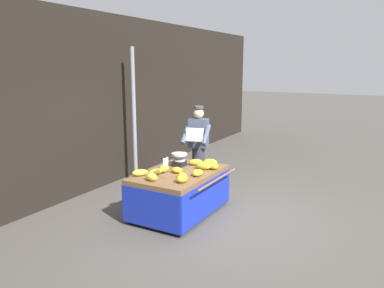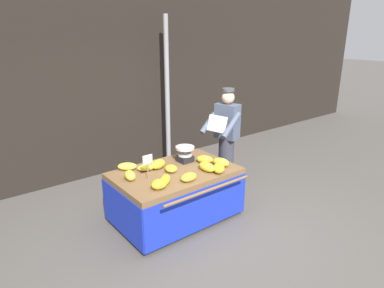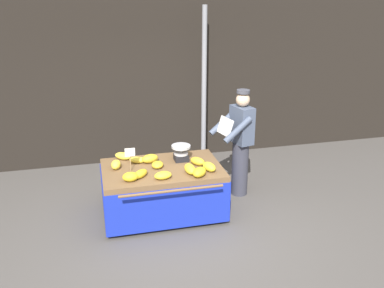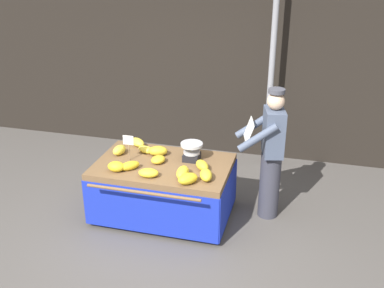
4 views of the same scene
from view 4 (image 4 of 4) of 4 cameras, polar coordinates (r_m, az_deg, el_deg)
ground_plane at (r=5.53m, az=-4.07°, el=-12.40°), size 60.00×60.00×0.00m
back_wall at (r=7.44m, az=2.95°, el=12.17°), size 16.00×0.24×3.54m
street_pole at (r=6.91m, az=9.89°, el=8.13°), size 0.09×0.09×2.88m
banana_cart at (r=5.79m, az=-3.63°, el=-4.26°), size 1.71×1.29×0.74m
weighing_scale at (r=5.73m, az=-0.04°, el=-0.96°), size 0.28×0.28×0.23m
price_sign at (r=5.73m, az=-7.99°, el=0.19°), size 0.14×0.01×0.34m
banana_bunch_0 at (r=5.52m, az=1.29°, el=-2.70°), size 0.25×0.27×0.11m
banana_bunch_1 at (r=5.29m, az=1.76°, el=-3.90°), size 0.21×0.28×0.12m
banana_bunch_2 at (r=5.71m, az=-4.27°, el=-1.96°), size 0.22×0.24×0.09m
banana_bunch_3 at (r=5.38m, az=-5.49°, el=-3.63°), size 0.26×0.19×0.10m
banana_bunch_4 at (r=5.90m, az=-4.31°, el=-0.87°), size 0.28×0.22×0.13m
banana_bunch_5 at (r=6.00m, az=-5.80°, el=-0.70°), size 0.27×0.19×0.09m
banana_bunch_6 at (r=5.20m, az=-0.53°, el=-4.37°), size 0.28×0.29×0.12m
banana_bunch_7 at (r=5.56m, az=-9.51°, el=-2.81°), size 0.21×0.16×0.12m
banana_bunch_8 at (r=6.22m, az=-6.86°, el=0.22°), size 0.30×0.27×0.11m
banana_bunch_9 at (r=5.99m, az=-9.12°, el=-0.76°), size 0.17×0.24×0.12m
banana_bunch_10 at (r=5.34m, az=-1.19°, el=-3.59°), size 0.16×0.29×0.13m
banana_bunch_11 at (r=5.57m, az=-7.83°, el=-2.72°), size 0.26×0.26×0.11m
vendor_person at (r=5.71m, az=9.84°, el=-1.26°), size 0.66×0.61×1.71m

